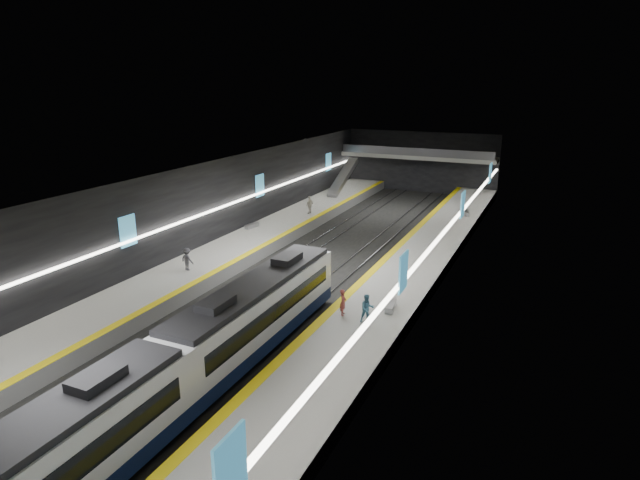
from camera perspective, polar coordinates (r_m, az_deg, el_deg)
The scene contains 25 objects.
ground at distance 41.77m, azimuth -1.52°, elevation -3.77°, with size 70.00×70.00×0.00m, color black.
ceiling at distance 39.65m, azimuth -1.61°, elevation 7.10°, with size 20.00×70.00×0.04m, color beige.
wall_left at distance 45.68m, azimuth -12.92°, elevation 2.87°, with size 0.04×70.00×8.00m, color black.
wall_right at distance 37.39m, azimuth 12.34°, elevation -0.20°, with size 0.04×70.00×8.00m, color black.
wall_back at distance 72.95m, azimuth 10.72°, elevation 8.17°, with size 20.00×0.04×8.00m, color black.
platform_left at distance 45.22m, azimuth -10.10°, elevation -1.72°, with size 5.00×70.00×1.00m, color slate.
tile_surface_left at distance 45.06m, azimuth -10.13°, elevation -1.11°, with size 5.00×70.00×0.02m, color #989894.
tactile_strip_left at distance 43.89m, azimuth -7.76°, elevation -1.48°, with size 0.60×70.00×0.02m, color yellow.
platform_right at distance 39.09m, azimuth 8.44°, elevation -4.66°, with size 5.00×70.00×1.00m, color slate.
tile_surface_right at distance 38.91m, azimuth 8.47°, elevation -3.97°, with size 5.00×70.00×0.02m, color #989894.
tactile_strip_right at distance 39.51m, azimuth 5.41°, elevation -3.50°, with size 0.60×70.00×0.02m, color yellow.
rails at distance 41.75m, azimuth -1.52°, elevation -3.69°, with size 6.52×70.00×0.12m.
train at distance 25.19m, azimuth -15.89°, elevation -13.74°, with size 2.69×30.05×3.60m.
ad_posters at distance 41.27m, azimuth -0.96°, elevation 2.53°, with size 19.94×53.50×2.20m.
cove_light_left at distance 45.61m, azimuth -12.70°, elevation 2.61°, with size 0.25×68.60×0.12m, color white.
cove_light_right at distance 37.49m, azimuth 12.03°, elevation -0.46°, with size 0.25×68.60×0.12m, color white.
mezzanine_bridge at distance 70.81m, azimuth 10.34°, elevation 8.78°, with size 20.00×3.00×1.50m.
escalator at distance 66.94m, azimuth 2.47°, elevation 6.72°, with size 1.20×8.00×0.60m, color #99999E.
bench_left_far at distance 51.44m, azimuth -7.28°, elevation 1.51°, with size 0.44×1.60×0.39m, color #99999E.
bench_right_near at distance 33.61m, azimuth 7.55°, elevation -7.02°, with size 0.48×1.72×0.42m, color #99999E.
bench_right_far at distance 57.96m, azimuth 15.42°, elevation 2.79°, with size 0.45×1.60×0.39m, color #99999E.
passenger_right_a at distance 32.39m, azimuth 2.47°, elevation -6.66°, with size 0.59×0.39×1.62m, color #AA443F.
passenger_right_b at distance 31.55m, azimuth 5.05°, elevation -7.31°, with size 0.83×0.64×1.70m, color teal.
passenger_left_a at distance 56.23m, azimuth -1.11°, elevation 3.76°, with size 1.11×0.46×1.89m, color silver.
passenger_left_b at distance 40.82m, azimuth -13.97°, elevation -2.02°, with size 1.11×0.64×1.72m, color #403F47.
Camera 1 is at (17.22, -35.07, 14.79)m, focal length 30.00 mm.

